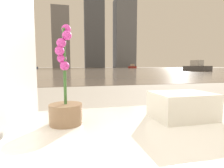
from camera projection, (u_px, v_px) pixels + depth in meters
potted_orchid at (65, 102)px, 0.72m from camera, size 0.14×0.14×0.41m
towel_stack at (182, 106)px, 0.80m from camera, size 0.26×0.20×0.12m
harbor_water at (71, 69)px, 60.07m from camera, size 180.00×110.00×0.01m
harbor_boat_0 at (197, 67)px, 29.59m from camera, size 1.96×4.99×1.84m
harbor_boat_2 at (132, 67)px, 79.80m from camera, size 2.45×5.19×1.87m
harbor_boat_3 at (35, 67)px, 61.68m from camera, size 1.30×3.74×1.40m
skyline_tower_1 at (15, 25)px, 104.20m from camera, size 13.54×6.15×51.13m
skyline_tower_2 at (61, 38)px, 111.03m from camera, size 10.85×7.43×38.13m
skyline_tower_3 at (94, 30)px, 115.47m from camera, size 12.90×6.79×50.04m
skyline_tower_4 at (124, 34)px, 120.62m from camera, size 13.94×10.83×45.93m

